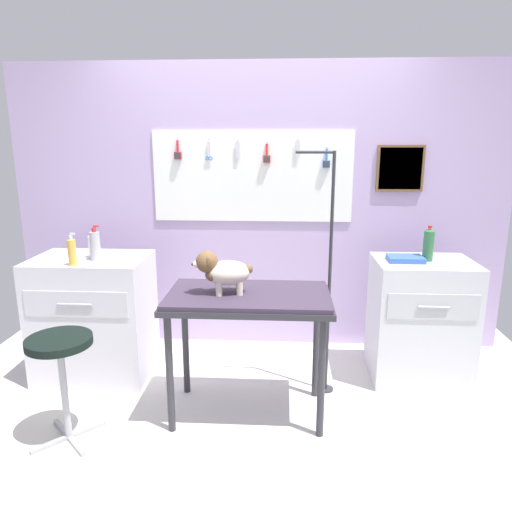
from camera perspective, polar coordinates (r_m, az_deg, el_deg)
name	(u,v)px	position (r m, az deg, el deg)	size (l,w,h in m)	color
ground	(247,428)	(3.09, -1.09, -20.01)	(4.40, 4.00, 0.04)	silver
rear_wall_panel	(259,208)	(3.89, 0.36, 5.78)	(4.00, 0.11, 2.30)	#B49DCA
grooming_table	(248,307)	(2.89, -1.02, -6.11)	(1.00, 0.57, 0.80)	#2D2D33
grooming_arm	(328,285)	(3.18, 8.67, -3.51)	(0.30, 0.11, 1.64)	#2D2D33
dog	(222,271)	(2.82, -4.11, -1.80)	(0.36, 0.21, 0.26)	beige
counter_left	(94,317)	(3.68, -18.91, -6.93)	(0.80, 0.58, 0.89)	silver
cabinet_right	(420,320)	(3.64, 19.16, -7.28)	(0.68, 0.54, 0.88)	silver
stool	(60,356)	(2.91, -22.51, -11.09)	(0.36, 0.36, 0.64)	#9E9EA3
pump_bottle_white	(72,252)	(3.35, -21.30, 0.45)	(0.06, 0.05, 0.22)	gold
spray_bottle_tall	(93,246)	(3.53, -19.03, 1.13)	(0.07, 0.07, 0.20)	white
detangler_spray	(95,246)	(3.44, -18.82, 1.20)	(0.07, 0.07, 0.24)	#A9ADB3
soda_bottle	(428,245)	(3.50, 20.08, 1.30)	(0.07, 0.07, 0.25)	#306B3D
supply_tray	(405,259)	(3.46, 17.58, -0.31)	(0.24, 0.18, 0.04)	blue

